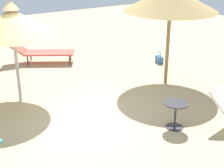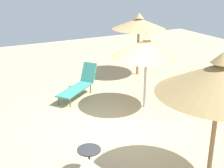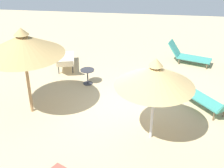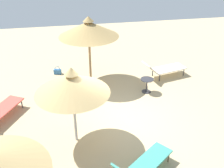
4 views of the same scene
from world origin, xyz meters
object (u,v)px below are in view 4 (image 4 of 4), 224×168
Objects in this scene: parasol_umbrella_front at (89,29)px; side_table_round at (147,83)px; parasol_umbrella_center at (72,84)px; lounge_chair_edge at (164,68)px; lounge_chair_near_left at (141,166)px; handbag at (58,71)px.

parasol_umbrella_front reaches higher than side_table_round.
lounge_chair_edge is at bearing 130.55° from parasol_umbrella_center.
parasol_umbrella_front is 1.48× the size of lounge_chair_near_left.
side_table_round reaches higher than handbag.
parasol_umbrella_center is 5.25m from handbag.
lounge_chair_edge is at bearing 84.41° from parasol_umbrella_front.
lounge_chair_edge is 1.10× the size of lounge_chair_near_left.
side_table_round is (-2.46, 3.08, -1.61)m from parasol_umbrella_center.
parasol_umbrella_center is 5.80m from lounge_chair_edge.
handbag is (-4.87, -0.52, -1.89)m from parasol_umbrella_center.
side_table_round is (2.41, 3.60, 0.28)m from handbag.
lounge_chair_near_left is (1.91, 1.55, -1.58)m from parasol_umbrella_center.
handbag is 4.34m from side_table_round.
parasol_umbrella_center is at bearing 6.13° from handbag.
handbag is (-6.78, -2.08, -0.32)m from lounge_chair_near_left.
parasol_umbrella_front is 6.19m from lounge_chair_near_left.
parasol_umbrella_front reaches higher than handbag.
parasol_umbrella_center is at bearing -140.84° from lounge_chair_near_left.
handbag is at bearing -104.65° from lounge_chair_edge.
parasol_umbrella_front is at bearing -95.59° from lounge_chair_edge.
lounge_chair_near_left is at bearing -19.26° from side_table_round.
side_table_round is at bearing -44.84° from lounge_chair_edge.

